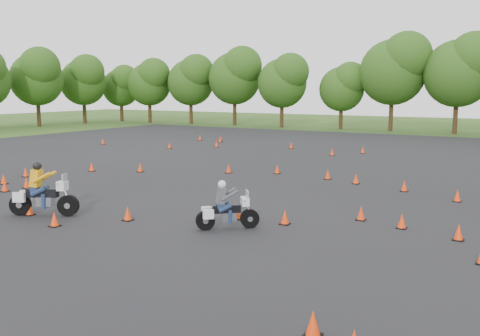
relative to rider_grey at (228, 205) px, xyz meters
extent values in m
plane|color=#2D5119|center=(-2.04, 0.32, -0.77)|extent=(140.00, 140.00, 0.00)
plane|color=black|center=(-2.04, 6.32, -0.76)|extent=(62.00, 62.00, 0.00)
cone|color=#F83A0A|center=(-9.86, 7.46, -0.54)|extent=(0.26, 0.26, 0.45)
cone|color=#F83A0A|center=(-12.88, 1.61, -0.54)|extent=(0.26, 0.26, 0.45)
cone|color=#F83A0A|center=(-2.24, 21.14, -0.54)|extent=(0.26, 0.26, 0.45)
cone|color=#F83A0A|center=(3.24, 3.13, -0.54)|extent=(0.26, 0.26, 0.45)
cone|color=#F83A0A|center=(-12.84, 19.57, -0.54)|extent=(0.26, 0.26, 0.45)
cone|color=#F83A0A|center=(-5.69, 9.47, -0.54)|extent=(0.26, 0.26, 0.45)
cone|color=#F83A0A|center=(-0.57, 10.18, -0.54)|extent=(0.26, 0.26, 0.45)
cone|color=#F83A0A|center=(-3.40, -0.74, -0.54)|extent=(0.26, 0.26, 0.45)
cone|color=#F83A0A|center=(-12.22, 6.38, -0.54)|extent=(0.26, 0.26, 0.45)
cone|color=#F83A0A|center=(0.97, 9.66, -0.54)|extent=(0.26, 0.26, 0.45)
cone|color=#F83A0A|center=(-0.36, 1.24, -0.54)|extent=(0.26, 0.26, 0.45)
cone|color=#F83A0A|center=(5.56, 7.83, -0.54)|extent=(0.26, 0.26, 0.45)
cone|color=#F83A0A|center=(-4.87, -2.48, -0.54)|extent=(0.26, 0.26, 0.45)
cone|color=#F83A0A|center=(-14.47, 22.64, -0.54)|extent=(0.26, 0.26, 0.45)
cone|color=#F83A0A|center=(-21.43, 16.67, -0.54)|extent=(0.26, 0.26, 0.45)
cone|color=#F83A0A|center=(4.66, 2.74, -0.54)|extent=(0.26, 0.26, 0.45)
cone|color=#F83A0A|center=(-3.42, 10.52, -0.54)|extent=(0.26, 0.26, 0.45)
cone|color=#F83A0A|center=(5.05, -5.45, -0.54)|extent=(0.26, 0.26, 0.45)
cone|color=#F83A0A|center=(-13.73, 3.47, -0.54)|extent=(0.26, 0.26, 0.45)
cone|color=#F83A0A|center=(1.30, 1.38, -0.54)|extent=(0.26, 0.26, 0.45)
cone|color=#F83A0A|center=(-14.69, 23.08, -0.54)|extent=(0.26, 0.26, 0.45)
cone|color=#F83A0A|center=(3.31, 8.91, -0.54)|extent=(0.26, 0.26, 0.45)
cone|color=#F83A0A|center=(-15.22, 16.96, -0.54)|extent=(0.26, 0.26, 0.45)
cone|color=#F83A0A|center=(-7.59, 21.34, -0.54)|extent=(0.26, 0.26, 0.45)
cone|color=#F83A0A|center=(-11.17, 1.48, -0.54)|extent=(0.26, 0.26, 0.45)
cone|color=#F83A0A|center=(-11.26, 0.47, -0.54)|extent=(0.26, 0.26, 0.45)
cone|color=#F83A0A|center=(6.38, 2.22, -0.54)|extent=(0.26, 0.26, 0.45)
cone|color=#F83A0A|center=(-3.58, 18.94, -0.54)|extent=(0.26, 0.26, 0.45)
cone|color=#F83A0A|center=(-16.76, 23.15, -0.54)|extent=(0.26, 0.26, 0.45)
cone|color=#F83A0A|center=(-6.83, -1.85, -0.54)|extent=(0.26, 0.26, 0.45)
camera|label=1|loc=(8.35, -13.74, 3.54)|focal=40.00mm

